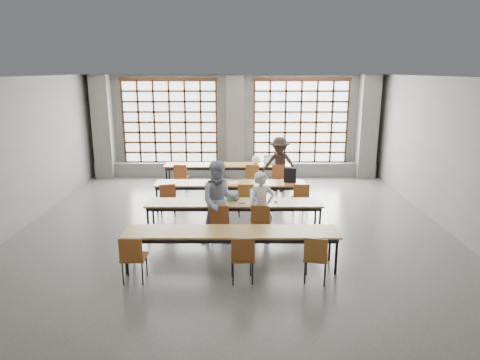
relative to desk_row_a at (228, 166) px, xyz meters
name	(u,v)px	position (x,y,z in m)	size (l,w,h in m)	color
floor	(233,232)	(0.23, -3.98, -0.66)	(11.00, 11.00, 0.00)	#50504E
ceiling	(232,77)	(0.23, -3.98, 2.84)	(11.00, 11.00, 0.00)	silver
wall_back	(235,126)	(0.23, 1.52, 1.09)	(10.00, 10.00, 0.00)	#5D5D5B
wall_front	(224,271)	(0.23, -9.48, 1.09)	(10.00, 10.00, 0.00)	#5D5D5B
wall_left	(8,158)	(-4.77, -3.98, 1.09)	(11.00, 11.00, 0.00)	#5D5D5B
wall_right	(458,158)	(5.23, -3.98, 1.09)	(11.00, 11.00, 0.00)	#5D5D5B
column_left	(103,127)	(-4.27, 1.24, 1.09)	(0.60, 0.55, 3.50)	#565653
column_mid	(235,127)	(0.23, 1.24, 1.09)	(0.60, 0.55, 3.50)	#565653
column_right	(367,127)	(4.73, 1.24, 1.09)	(0.60, 0.55, 3.50)	#565653
window_left	(170,122)	(-2.02, 1.44, 1.24)	(3.32, 0.12, 3.00)	white
window_right	(301,122)	(2.48, 1.44, 1.24)	(3.32, 0.12, 3.00)	white
sill_ledge	(235,170)	(0.23, 1.32, -0.41)	(9.80, 0.35, 0.50)	#565653
desk_row_a	(228,166)	(0.00, 0.00, 0.00)	(4.00, 0.70, 0.73)	brown
desk_row_b	(230,185)	(0.13, -2.27, 0.00)	(4.00, 0.70, 0.73)	brown
desk_row_c	(234,205)	(0.25, -4.00, 0.00)	(4.00, 0.70, 0.73)	brown
desk_row_d	(231,234)	(0.23, -5.80, 0.00)	(4.00, 0.70, 0.73)	brown
chair_back_left	(181,175)	(-1.41, -0.63, -0.13)	(0.46, 0.46, 0.88)	brown
chair_back_mid	(253,175)	(0.78, -0.63, -0.13)	(0.49, 0.50, 0.88)	brown
chair_back_right	(279,175)	(1.58, -0.63, -0.13)	(0.50, 0.50, 0.88)	brown
chair_mid_left	(167,196)	(-1.45, -2.89, -0.13)	(0.50, 0.50, 0.88)	brown
chair_mid_centre	(246,196)	(0.53, -2.90, -0.13)	(0.44, 0.44, 0.88)	brown
chair_mid_right	(301,196)	(1.93, -2.90, -0.13)	(0.42, 0.43, 0.88)	brown
chair_front_left	(220,219)	(-0.05, -4.63, -0.13)	(0.42, 0.43, 0.88)	brown
chair_front_right	(261,219)	(0.84, -4.63, -0.13)	(0.49, 0.49, 0.88)	brown
chair_near_left	(133,255)	(-1.47, -6.43, -0.13)	(0.42, 0.43, 0.88)	brown
chair_near_mid	(242,255)	(0.43, -6.43, -0.13)	(0.45, 0.45, 0.88)	maroon
chair_near_right	(316,255)	(1.71, -6.43, -0.13)	(0.51, 0.51, 0.88)	brown
student_male	(261,207)	(0.85, -4.50, 0.11)	(0.56, 0.37, 1.55)	silver
student_female	(220,202)	(-0.05, -4.50, 0.23)	(0.87, 0.68, 1.79)	navy
student_back	(279,164)	(1.60, -0.50, 0.18)	(1.09, 0.62, 1.68)	black
laptop_front	(258,198)	(0.80, -3.89, 0.13)	(0.38, 0.32, 0.26)	#B8B8BD
laptop_back	(270,162)	(1.34, 0.11, 0.13)	(0.40, 0.35, 0.26)	silver
mouse	(276,201)	(1.20, -4.02, 0.08)	(0.10, 0.06, 0.04)	white
green_box	(232,199)	(0.20, -3.92, 0.11)	(0.25, 0.09, 0.09)	#2B853B
phone	(242,203)	(0.43, -4.10, 0.07)	(0.13, 0.06, 0.01)	black
paper_sheet_a	(208,182)	(-0.47, -2.22, 0.07)	(0.30, 0.21, 0.00)	white
paper_sheet_b	(219,183)	(-0.17, -2.32, 0.07)	(0.30, 0.21, 0.00)	silver
paper_sheet_c	(234,182)	(0.23, -2.27, 0.07)	(0.30, 0.21, 0.00)	silver
backpack	(290,175)	(1.73, -2.22, 0.27)	(0.32, 0.20, 0.40)	black
plastic_bag	(256,160)	(0.90, 0.05, 0.21)	(0.26, 0.21, 0.29)	white
red_pouch	(134,255)	(-1.47, -6.35, -0.16)	(0.20, 0.08, 0.06)	#AF1715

